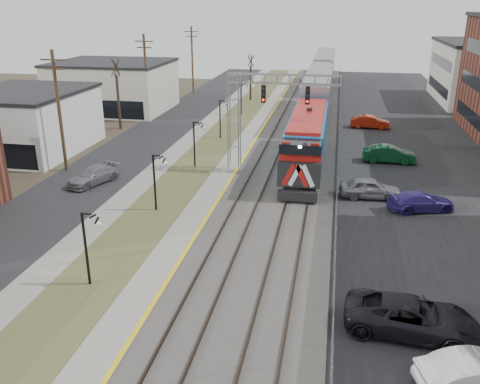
# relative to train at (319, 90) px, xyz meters

# --- Properties ---
(street_west) EXTENTS (7.00, 120.00, 0.04)m
(street_west) POSITION_rel_train_xyz_m (-17.00, -18.65, -2.86)
(street_west) COLOR black
(street_west) RESTS_ON ground
(sidewalk) EXTENTS (2.00, 120.00, 0.08)m
(sidewalk) POSITION_rel_train_xyz_m (-12.50, -18.65, -2.84)
(sidewalk) COLOR gray
(sidewalk) RESTS_ON ground
(grass_median) EXTENTS (4.00, 120.00, 0.06)m
(grass_median) POSITION_rel_train_xyz_m (-9.50, -18.65, -2.85)
(grass_median) COLOR #4A4D29
(grass_median) RESTS_ON ground
(platform) EXTENTS (2.00, 120.00, 0.24)m
(platform) POSITION_rel_train_xyz_m (-6.50, -18.65, -2.76)
(platform) COLOR gray
(platform) RESTS_ON ground
(ballast_bed) EXTENTS (8.00, 120.00, 0.20)m
(ballast_bed) POSITION_rel_train_xyz_m (-1.50, -18.65, -2.78)
(ballast_bed) COLOR #595651
(ballast_bed) RESTS_ON ground
(parking_lot) EXTENTS (16.00, 120.00, 0.04)m
(parking_lot) POSITION_rel_train_xyz_m (10.50, -18.65, -2.86)
(parking_lot) COLOR black
(parking_lot) RESTS_ON ground
(platform_edge) EXTENTS (0.24, 120.00, 0.01)m
(platform_edge) POSITION_rel_train_xyz_m (-5.62, -18.65, -2.64)
(platform_edge) COLOR gold
(platform_edge) RESTS_ON platform
(track_near) EXTENTS (1.58, 120.00, 0.15)m
(track_near) POSITION_rel_train_xyz_m (-3.50, -18.65, -2.61)
(track_near) COLOR #2D2119
(track_near) RESTS_ON ballast_bed
(track_far) EXTENTS (1.58, 120.00, 0.15)m
(track_far) POSITION_rel_train_xyz_m (-0.00, -18.65, -2.61)
(track_far) COLOR #2D2119
(track_far) RESTS_ON ballast_bed
(train) EXTENTS (3.00, 63.05, 5.33)m
(train) POSITION_rel_train_xyz_m (0.00, 0.00, 0.00)
(train) COLOR #125595
(train) RESTS_ON ground
(signal_gantry) EXTENTS (9.00, 1.07, 8.15)m
(signal_gantry) POSITION_rel_train_xyz_m (-4.28, -25.66, 2.70)
(signal_gantry) COLOR gray
(signal_gantry) RESTS_ON ground
(lampposts) EXTENTS (0.14, 62.14, 4.00)m
(lampposts) POSITION_rel_train_xyz_m (-9.50, -35.36, -0.88)
(lampposts) COLOR black
(lampposts) RESTS_ON ground
(utility_poles) EXTENTS (0.28, 80.28, 10.00)m
(utility_poles) POSITION_rel_train_xyz_m (-20.00, -28.65, 2.12)
(utility_poles) COLOR #4C3823
(utility_poles) RESTS_ON ground
(fence) EXTENTS (0.04, 120.00, 1.60)m
(fence) POSITION_rel_train_xyz_m (2.70, -18.65, -2.08)
(fence) COLOR gray
(fence) RESTS_ON ground
(bare_trees) EXTENTS (12.30, 42.30, 5.95)m
(bare_trees) POSITION_rel_train_xyz_m (-18.16, -14.73, -0.18)
(bare_trees) COLOR #382D23
(bare_trees) RESTS_ON ground
(car_lot_b) EXTENTS (4.82, 2.76, 1.50)m
(car_lot_b) POSITION_rel_train_xyz_m (8.03, -50.08, -2.13)
(car_lot_b) COLOR white
(car_lot_b) RESTS_ON ground
(car_lot_c) EXTENTS (5.94, 3.21, 1.58)m
(car_lot_c) POSITION_rel_train_xyz_m (6.02, -46.82, -2.09)
(car_lot_c) COLOR black
(car_lot_c) RESTS_ON ground
(car_lot_d) EXTENTS (4.88, 3.13, 1.31)m
(car_lot_d) POSITION_rel_train_xyz_m (8.40, -32.37, -2.23)
(car_lot_d) COLOR navy
(car_lot_d) RESTS_ON ground
(car_lot_e) EXTENTS (4.50, 2.08, 1.50)m
(car_lot_e) POSITION_rel_train_xyz_m (5.07, -30.52, -2.14)
(car_lot_e) COLOR slate
(car_lot_e) RESTS_ON ground
(car_lot_f) EXTENTS (4.63, 1.66, 1.52)m
(car_lot_f) POSITION_rel_train_xyz_m (7.19, -21.26, -2.12)
(car_lot_f) COLOR #0C3D1F
(car_lot_f) RESTS_ON ground
(car_street_b) EXTENTS (3.36, 4.91, 1.32)m
(car_street_b) POSITION_rel_train_xyz_m (-16.19, -31.41, -2.22)
(car_street_b) COLOR slate
(car_street_b) RESTS_ON ground
(car_lot_g) EXTENTS (4.41, 1.71, 1.43)m
(car_lot_g) POSITION_rel_train_xyz_m (6.19, -8.16, -2.17)
(car_lot_g) COLOR #AC200D
(car_lot_g) RESTS_ON ground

